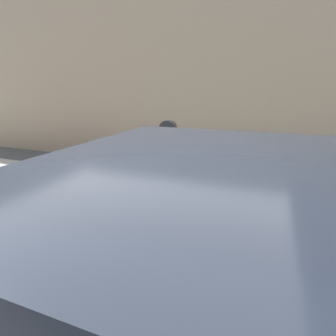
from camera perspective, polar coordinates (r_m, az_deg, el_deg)
ground_plane at (r=2.70m, az=-10.03°, el=-32.39°), size 60.00×60.00×0.00m
sidewalk at (r=4.28m, az=5.30°, el=-10.62°), size 24.00×2.80×0.14m
building_facade at (r=7.00m, az=13.92°, el=26.09°), size 24.00×0.30×6.45m
parking_meter at (r=3.00m, az=-0.00°, el=-0.64°), size 0.18×0.12×1.57m
fire_hydrant at (r=4.52m, az=-30.47°, el=-4.80°), size 0.24×0.24×0.83m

